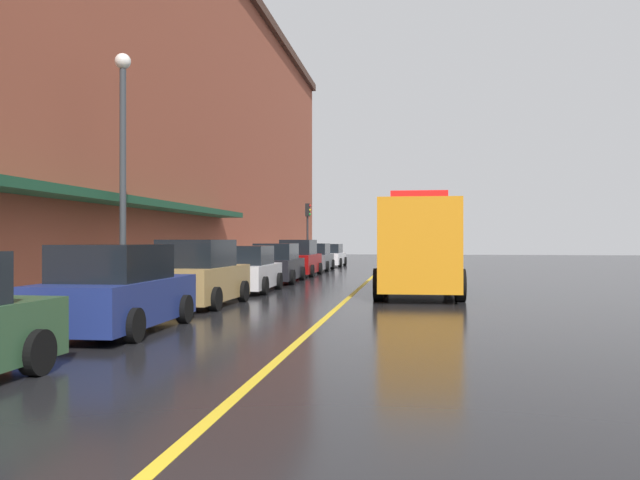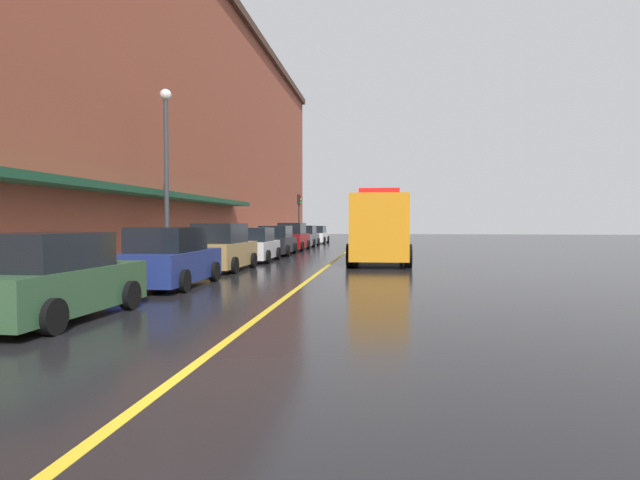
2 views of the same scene
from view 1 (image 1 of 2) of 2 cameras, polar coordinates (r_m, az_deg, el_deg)
name	(u,v)px [view 1 (image 1 of 2)]	position (r m, az deg, el deg)	size (l,w,h in m)	color
ground_plane	(366,282)	(28.52, 4.15, -3.78)	(112.00, 112.00, 0.00)	black
sidewalk_left	(231,279)	(29.62, -7.92, -3.50)	(2.40, 70.00, 0.15)	#9E9B93
lane_center_stripe	(366,282)	(28.52, 4.15, -3.77)	(0.16, 70.00, 0.01)	gold
brick_building_left	(113,100)	(31.21, -17.98, 11.81)	(9.30, 64.00, 16.52)	brown
parked_car_1	(117,291)	(13.73, -17.63, -4.35)	(2.14, 4.52, 1.78)	navy
parked_car_2	(199,275)	(18.56, -10.71, -3.10)	(2.08, 4.21, 1.88)	#A5844C
parked_car_3	(247,270)	(23.21, -6.51, -2.71)	(2.06, 4.16, 1.67)	silver
parked_car_4	(277,264)	(28.36, -3.83, -2.17)	(2.10, 4.85, 1.73)	black
parked_car_5	(299,259)	(33.66, -1.88, -1.71)	(1.98, 4.52, 1.90)	maroon
parked_car_6	(315,258)	(39.47, -0.44, -1.60)	(2.06, 4.63, 1.68)	#595B60
parked_car_7	(329,256)	(45.76, 0.85, -1.41)	(2.12, 4.64, 1.61)	silver
utility_truck	(417,248)	(22.73, 8.67, -0.68)	(2.88, 8.31, 3.38)	orange
parking_meter_0	(281,255)	(36.07, -3.54, -1.31)	(0.14, 0.18, 1.33)	#4C4C51
parking_meter_1	(231,260)	(26.48, -7.97, -1.78)	(0.14, 0.18, 1.33)	#4C4C51
street_lamp_left	(123,150)	(18.83, -17.17, 7.70)	(0.44, 0.44, 6.94)	#33383D
traffic_light_near	(308,222)	(44.83, -1.11, 1.62)	(0.38, 0.36, 4.30)	#232326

